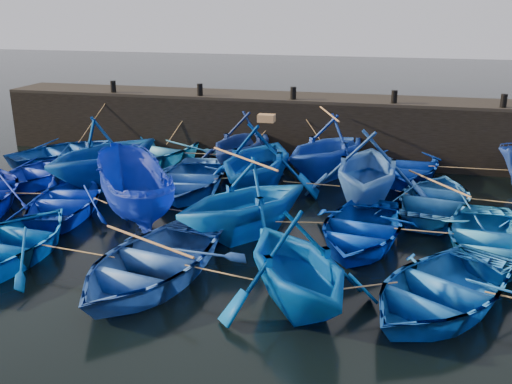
# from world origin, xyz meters

# --- Properties ---
(ground) EXTENTS (120.00, 120.00, 0.00)m
(ground) POSITION_xyz_m (0.00, 0.00, 0.00)
(ground) COLOR black
(ground) RESTS_ON ground
(quay_wall) EXTENTS (26.00, 2.50, 2.50)m
(quay_wall) POSITION_xyz_m (0.00, 10.50, 1.25)
(quay_wall) COLOR black
(quay_wall) RESTS_ON ground
(quay_top) EXTENTS (26.00, 2.50, 0.12)m
(quay_top) POSITION_xyz_m (0.00, 10.50, 2.56)
(quay_top) COLOR black
(quay_top) RESTS_ON quay_wall
(bollard_0) EXTENTS (0.24, 0.24, 0.50)m
(bollard_0) POSITION_xyz_m (-8.00, 9.60, 2.87)
(bollard_0) COLOR black
(bollard_0) RESTS_ON quay_top
(bollard_1) EXTENTS (0.24, 0.24, 0.50)m
(bollard_1) POSITION_xyz_m (-4.00, 9.60, 2.87)
(bollard_1) COLOR black
(bollard_1) RESTS_ON quay_top
(bollard_2) EXTENTS (0.24, 0.24, 0.50)m
(bollard_2) POSITION_xyz_m (0.00, 9.60, 2.87)
(bollard_2) COLOR black
(bollard_2) RESTS_ON quay_top
(bollard_3) EXTENTS (0.24, 0.24, 0.50)m
(bollard_3) POSITION_xyz_m (4.00, 9.60, 2.87)
(bollard_3) COLOR black
(bollard_3) RESTS_ON quay_top
(bollard_4) EXTENTS (0.24, 0.24, 0.50)m
(bollard_4) POSITION_xyz_m (8.00, 9.60, 2.87)
(bollard_4) COLOR black
(bollard_4) RESTS_ON quay_top
(boat_0) EXTENTS (5.09, 5.50, 0.93)m
(boat_0) POSITION_xyz_m (-9.26, 7.23, 0.46)
(boat_0) COLOR navy
(boat_0) RESTS_ON ground
(boat_1) EXTENTS (5.11, 6.22, 1.13)m
(boat_1) POSITION_xyz_m (-5.40, 7.84, 0.56)
(boat_1) COLOR blue
(boat_1) RESTS_ON ground
(boat_2) EXTENTS (4.57, 5.04, 2.31)m
(boat_2) POSITION_xyz_m (-1.71, 7.92, 1.15)
(boat_2) COLOR navy
(boat_2) RESTS_ON ground
(boat_3) EXTENTS (5.70, 5.95, 2.42)m
(boat_3) POSITION_xyz_m (1.71, 7.64, 1.21)
(boat_3) COLOR #123AB0
(boat_3) RESTS_ON ground
(boat_4) EXTENTS (3.84, 5.34, 1.10)m
(boat_4) POSITION_xyz_m (4.54, 8.16, 0.55)
(boat_4) COLOR #032BA7
(boat_4) RESTS_ON ground
(boat_6) EXTENTS (3.64, 4.59, 0.86)m
(boat_6) POSITION_xyz_m (-8.40, 4.69, 0.43)
(boat_6) COLOR #0F29BE
(boat_6) RESTS_ON ground
(boat_7) EXTENTS (5.78, 6.15, 2.59)m
(boat_7) POSITION_xyz_m (-5.94, 4.62, 1.29)
(boat_7) COLOR navy
(boat_7) RESTS_ON ground
(boat_8) EXTENTS (4.04, 5.22, 1.00)m
(boat_8) POSITION_xyz_m (-2.75, 4.69, 0.50)
(boat_8) COLOR blue
(boat_8) RESTS_ON ground
(boat_9) EXTENTS (4.68, 5.29, 2.58)m
(boat_9) POSITION_xyz_m (-0.38, 4.98, 1.29)
(boat_9) COLOR #013A96
(boat_9) RESTS_ON ground
(boat_10) EXTENTS (4.23, 4.90, 2.58)m
(boat_10) POSITION_xyz_m (3.36, 4.90, 1.29)
(boat_10) COLOR blue
(boat_10) RESTS_ON ground
(boat_11) EXTENTS (4.15, 5.17, 0.96)m
(boat_11) POSITION_xyz_m (5.54, 4.60, 0.48)
(boat_11) COLOR #1957A1
(boat_11) RESTS_ON ground
(boat_14) EXTENTS (4.02, 4.92, 0.89)m
(boat_14) POSITION_xyz_m (-5.79, 1.85, 0.45)
(boat_14) COLOR #092BC5
(boat_14) RESTS_ON ground
(boat_15) EXTENTS (4.58, 5.28, 1.98)m
(boat_15) POSITION_xyz_m (-3.35, 1.50, 0.99)
(boat_15) COLOR #092296
(boat_15) RESTS_ON ground
(boat_16) EXTENTS (5.67, 5.75, 2.29)m
(boat_16) POSITION_xyz_m (0.15, 1.21, 1.15)
(boat_16) COLOR blue
(boat_16) RESTS_ON ground
(boat_17) EXTENTS (3.79, 4.91, 0.94)m
(boat_17) POSITION_xyz_m (3.38, 1.48, 0.47)
(boat_17) COLOR #002BA1
(boat_17) RESTS_ON ground
(boat_18) EXTENTS (3.61, 4.89, 0.98)m
(boat_18) POSITION_xyz_m (6.71, 1.48, 0.49)
(boat_18) COLOR blue
(boat_18) RESTS_ON ground
(boat_21) EXTENTS (3.74, 5.00, 0.99)m
(boat_21) POSITION_xyz_m (-5.38, -1.75, 0.49)
(boat_21) COLOR #004395
(boat_21) RESTS_ON ground
(boat_22) EXTENTS (4.42, 5.57, 1.04)m
(boat_22) POSITION_xyz_m (-1.33, -2.00, 0.52)
(boat_22) COLOR #254FA4
(boat_22) RESTS_ON ground
(boat_23) EXTENTS (5.24, 5.41, 2.18)m
(boat_23) POSITION_xyz_m (2.25, -2.35, 1.09)
(boat_23) COLOR #0047A7
(boat_23) RESTS_ON ground
(boat_24) EXTENTS (5.37, 5.84, 0.99)m
(boat_24) POSITION_xyz_m (5.28, -1.71, 0.49)
(boat_24) COLOR #0C4AA8
(boat_24) RESTS_ON ground
(wooden_crate) EXTENTS (0.55, 0.39, 0.25)m
(wooden_crate) POSITION_xyz_m (-0.08, 4.98, 2.71)
(wooden_crate) COLOR #9B6F43
(wooden_crate) RESTS_ON boat_9
(mooring_ropes) EXTENTS (18.61, 11.89, 2.10)m
(mooring_ropes) POSITION_xyz_m (0.01, 5.09, 0.88)
(mooring_ropes) COLOR tan
(mooring_ropes) RESTS_ON ground
(loose_oars) EXTENTS (9.13, 11.72, 1.53)m
(loose_oars) POSITION_xyz_m (1.52, 2.86, 1.71)
(loose_oars) COLOR #99724C
(loose_oars) RESTS_ON ground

